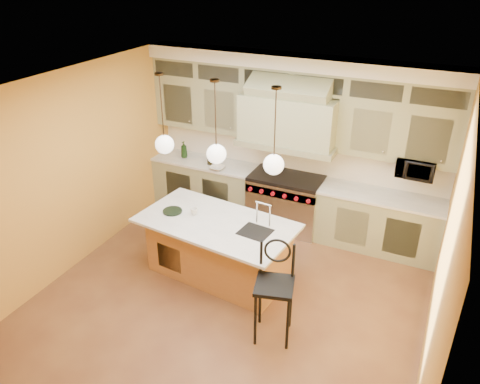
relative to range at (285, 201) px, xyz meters
The scene contains 18 objects.
floor 2.20m from the range, 90.00° to the right, with size 5.00×5.00×0.00m, color #57301E.
ceiling 3.23m from the range, 90.00° to the right, with size 5.00×5.00×0.00m, color white.
wall_back 1.03m from the range, 90.00° to the left, with size 5.00×5.00×0.00m, color gold.
wall_front 4.74m from the range, 90.00° to the right, with size 5.00×5.00×0.00m, color gold.
wall_left 3.43m from the range, 139.39° to the right, with size 5.00×5.00×0.00m, color gold.
wall_right 3.43m from the range, 40.61° to the right, with size 5.00×5.00×0.00m, color gold.
back_cabinetry 0.95m from the range, 90.00° to the left, with size 5.00×0.77×2.90m.
range is the anchor object (origin of this frame).
kitchen_island 1.74m from the range, 103.11° to the right, with size 2.30×1.40×1.35m.
counter_stool 2.62m from the range, 72.84° to the right, with size 0.55×0.55×1.29m.
microwave 2.18m from the range, ahead, with size 0.54×0.37×0.30m, color black.
oil_bottle_a 2.07m from the range, behind, with size 0.12×0.12×0.30m, color black.
oil_bottle_b 1.50m from the range, behind, with size 0.09×0.10×0.21m, color black.
fruit_bowl 1.30m from the range, 169.53° to the right, with size 0.25×0.25×0.06m, color silver.
cup 1.93m from the range, 114.81° to the right, with size 0.10×0.10×0.10m, color silver.
pendant_left 2.54m from the range, 125.32° to the right, with size 0.26×0.26×1.11m.
pendant_center 2.27m from the range, 103.29° to the right, with size 0.26×0.26×1.11m.
pendant_right 2.27m from the range, 76.71° to the right, with size 0.26×0.26×1.11m.
Camera 1 is at (2.28, -4.52, 4.25)m, focal length 35.00 mm.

